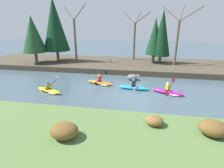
# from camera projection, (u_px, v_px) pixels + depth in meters

# --- Properties ---
(ground_plane) EXTENTS (90.00, 90.00, 0.00)m
(ground_plane) POSITION_uv_depth(u_px,v_px,m) (138.00, 95.00, 14.70)
(ground_plane) COLOR #425660
(riverbank_near) EXTENTS (44.00, 6.49, 0.53)m
(riverbank_near) POSITION_uv_depth(u_px,v_px,m) (134.00, 151.00, 7.98)
(riverbank_near) COLOR #56753D
(riverbank_near) RESTS_ON ground
(riverbank_far) EXTENTS (44.00, 8.04, 0.64)m
(riverbank_far) POSITION_uv_depth(u_px,v_px,m) (141.00, 65.00, 23.33)
(riverbank_far) COLOR #4C4233
(riverbank_far) RESTS_ON ground
(conifer_tree_far_left) EXTENTS (2.99, 2.99, 5.95)m
(conifer_tree_far_left) POSITION_uv_depth(u_px,v_px,m) (33.00, 34.00, 22.08)
(conifer_tree_far_left) COLOR brown
(conifer_tree_far_left) RESTS_ON riverbank_far
(conifer_tree_left) EXTENTS (3.46, 3.46, 8.14)m
(conifer_tree_left) POSITION_uv_depth(u_px,v_px,m) (55.00, 25.00, 22.81)
(conifer_tree_left) COLOR brown
(conifer_tree_left) RESTS_ON riverbank_far
(conifer_tree_mid_left) EXTENTS (2.21, 2.21, 5.71)m
(conifer_tree_mid_left) POSITION_uv_depth(u_px,v_px,m) (155.00, 37.00, 22.36)
(conifer_tree_mid_left) COLOR brown
(conifer_tree_mid_left) RESTS_ON riverbank_far
(conifer_tree_centre) EXTENTS (2.40, 2.40, 6.64)m
(conifer_tree_centre) POSITION_uv_depth(u_px,v_px,m) (162.00, 33.00, 21.99)
(conifer_tree_centre) COLOR brown
(conifer_tree_centre) RESTS_ON riverbank_far
(bare_tree_upstream) EXTENTS (4.07, 4.02, 7.42)m
(bare_tree_upstream) POSITION_uv_depth(u_px,v_px,m) (75.00, 36.00, 22.64)
(bare_tree_upstream) COLOR brown
(bare_tree_upstream) RESTS_ON riverbank_far
(bare_tree_mid_upstream) EXTENTS (3.72, 3.67, 6.76)m
(bare_tree_mid_upstream) POSITION_uv_depth(u_px,v_px,m) (135.00, 37.00, 24.36)
(bare_tree_mid_upstream) COLOR brown
(bare_tree_mid_upstream) RESTS_ON riverbank_far
(bare_tree_mid_downstream) EXTENTS (3.96, 3.91, 7.22)m
(bare_tree_mid_downstream) POSITION_uv_depth(u_px,v_px,m) (178.00, 37.00, 21.12)
(bare_tree_mid_downstream) COLOR brown
(bare_tree_mid_downstream) RESTS_ON riverbank_far
(shrub_clump_nearest) EXTENTS (1.38, 1.15, 0.75)m
(shrub_clump_nearest) POSITION_uv_depth(u_px,v_px,m) (64.00, 131.00, 8.38)
(shrub_clump_nearest) COLOR brown
(shrub_clump_nearest) RESTS_ON riverbank_near
(shrub_clump_second) EXTENTS (0.98, 0.81, 0.53)m
(shrub_clump_second) POSITION_uv_depth(u_px,v_px,m) (154.00, 121.00, 9.43)
(shrub_clump_second) COLOR brown
(shrub_clump_second) RESTS_ON riverbank_near
(shrub_clump_third) EXTENTS (1.41, 1.17, 0.76)m
(shrub_clump_third) POSITION_uv_depth(u_px,v_px,m) (213.00, 128.00, 8.56)
(shrub_clump_third) COLOR brown
(shrub_clump_third) RESTS_ON riverbank_near
(kayaker_lead) EXTENTS (2.73, 1.99, 1.20)m
(kayaker_lead) POSITION_uv_depth(u_px,v_px,m) (169.00, 92.00, 14.87)
(kayaker_lead) COLOR #C61999
(kayaker_lead) RESTS_ON ground
(kayaker_middle) EXTENTS (2.79, 2.07, 1.20)m
(kayaker_middle) POSITION_uv_depth(u_px,v_px,m) (134.00, 87.00, 15.87)
(kayaker_middle) COLOR #1993D6
(kayaker_middle) RESTS_ON ground
(kayaker_trailing) EXTENTS (2.77, 2.03, 1.20)m
(kayaker_trailing) POSITION_uv_depth(u_px,v_px,m) (101.00, 82.00, 17.16)
(kayaker_trailing) COLOR orange
(kayaker_trailing) RESTS_ON ground
(kayaker_far_back) EXTENTS (2.74, 2.01, 1.20)m
(kayaker_far_back) POSITION_uv_depth(u_px,v_px,m) (50.00, 90.00, 15.20)
(kayaker_far_back) COLOR yellow
(kayaker_far_back) RESTS_ON ground
(boulder_midstream) EXTENTS (1.10, 0.86, 0.62)m
(boulder_midstream) POSITION_uv_depth(u_px,v_px,m) (132.00, 77.00, 18.42)
(boulder_midstream) COLOR slate
(boulder_midstream) RESTS_ON ground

